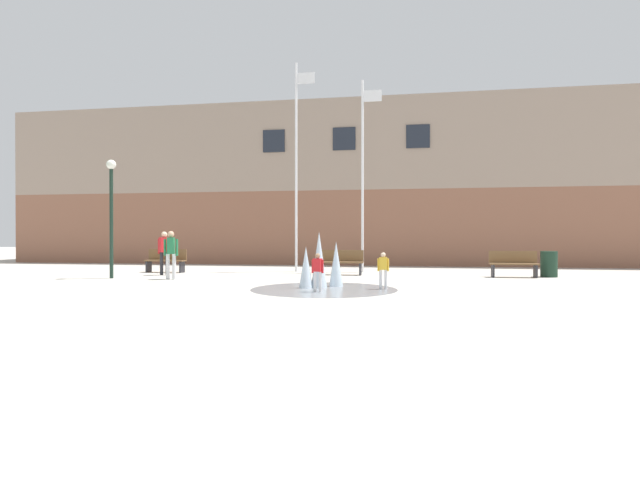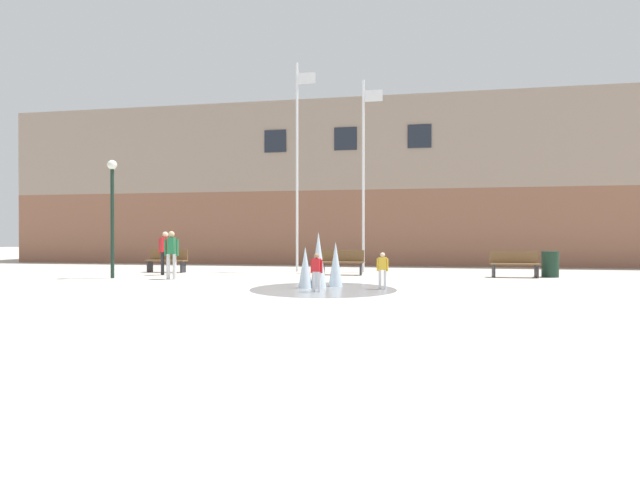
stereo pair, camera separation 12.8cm
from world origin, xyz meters
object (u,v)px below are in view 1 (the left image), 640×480
object	(u,v)px
adult_near_bench	(171,251)
lamp_post_left_lane	(111,201)
flagpole_left	(297,161)
park_bench_under_right_flagpole	(166,260)
trash_can	(549,264)
park_bench_near_trashcan	(342,262)
park_bench_far_right	(514,263)
child_running	(318,269)
flagpole_right	(363,170)
teen_by_trashcan	(164,250)
child_in_fountain	(383,268)

from	to	relation	value
adult_near_bench	lamp_post_left_lane	bearing A→B (deg)	-105.67
flagpole_left	park_bench_under_right_flagpole	bearing A→B (deg)	-165.11
flagpole_left	trash_can	size ratio (longest dim) A/B	9.32
park_bench_near_trashcan	lamp_post_left_lane	bearing A→B (deg)	-159.35
park_bench_far_right	adult_near_bench	xyz separation A→B (m)	(-11.30, -2.75, 0.45)
park_bench_far_right	trash_can	distance (m)	1.30
park_bench_near_trashcan	adult_near_bench	bearing A→B (deg)	-151.53
child_running	flagpole_right	world-z (taller)	flagpole_right
park_bench_under_right_flagpole	child_running	distance (m)	9.19
park_bench_under_right_flagpole	lamp_post_left_lane	size ratio (longest dim) A/B	0.40
lamp_post_left_lane	trash_can	world-z (taller)	lamp_post_left_lane
child_running	flagpole_left	distance (m)	8.42
teen_by_trashcan	child_running	xyz separation A→B (m)	(6.48, -4.54, -0.35)
child_running	adult_near_bench	xyz separation A→B (m)	(-5.41, 2.88, 0.35)
flagpole_right	trash_can	bearing A→B (deg)	-10.20
teen_by_trashcan	flagpole_left	bearing A→B (deg)	-20.69
teen_by_trashcan	flagpole_right	xyz separation A→B (m)	(7.06, 2.64, 3.09)
teen_by_trashcan	child_running	bearing A→B (deg)	-86.73
flagpole_left	lamp_post_left_lane	world-z (taller)	flagpole_left
park_bench_under_right_flagpole	trash_can	bearing A→B (deg)	0.57
teen_by_trashcan	child_running	distance (m)	7.92
child_in_fountain	flagpole_right	xyz separation A→B (m)	(-1.04, 6.22, 3.44)
teen_by_trashcan	child_in_fountain	distance (m)	8.86
child_running	trash_can	distance (m)	9.33
flagpole_right	lamp_post_left_lane	bearing A→B (deg)	-152.56
park_bench_under_right_flagpole	park_bench_far_right	distance (m)	12.98
child_in_fountain	lamp_post_left_lane	bearing A→B (deg)	-11.95
park_bench_far_right	adult_near_bench	distance (m)	11.64
park_bench_far_right	child_running	distance (m)	8.15
lamp_post_left_lane	teen_by_trashcan	bearing A→B (deg)	55.43
child_in_fountain	park_bench_near_trashcan	bearing A→B (deg)	-70.01
park_bench_far_right	flagpole_left	world-z (taller)	flagpole_left
teen_by_trashcan	flagpole_right	bearing A→B (deg)	-31.23
park_bench_under_right_flagpole	flagpole_right	world-z (taller)	flagpole_right
park_bench_far_right	child_in_fountain	xyz separation A→B (m)	(-4.28, -4.67, 0.10)
teen_by_trashcan	flagpole_right	world-z (taller)	flagpole_right
park_bench_near_trashcan	park_bench_far_right	xyz separation A→B (m)	(6.01, -0.13, 0.00)
child_running	adult_near_bench	bearing A→B (deg)	-11.23
child_running	adult_near_bench	world-z (taller)	adult_near_bench
park_bench_under_right_flagpole	park_bench_far_right	size ratio (longest dim) A/B	1.00
park_bench_far_right	lamp_post_left_lane	size ratio (longest dim) A/B	0.40
child_in_fountain	park_bench_under_right_flagpole	bearing A→B (deg)	-29.15
flagpole_right	child_in_fountain	bearing A→B (deg)	-80.49
lamp_post_left_lane	park_bench_under_right_flagpole	bearing A→B (deg)	80.24
park_bench_under_right_flagpole	child_running	xyz separation A→B (m)	(7.08, -5.85, 0.10)
child_in_fountain	flagpole_left	xyz separation A→B (m)	(-3.71, 6.22, 3.86)
flagpole_right	park_bench_near_trashcan	bearing A→B (deg)	-115.76
child_running	flagpole_right	xyz separation A→B (m)	(0.57, 7.18, 3.44)
park_bench_under_right_flagpole	flagpole_left	bearing A→B (deg)	14.89
adult_near_bench	trash_can	distance (m)	12.94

